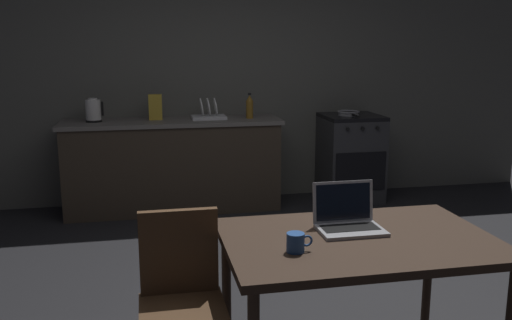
# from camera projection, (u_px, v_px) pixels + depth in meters

# --- Properties ---
(ground_plane) EXTENTS (12.00, 12.00, 0.00)m
(ground_plane) POSITION_uv_depth(u_px,v_px,m) (288.00, 305.00, 3.62)
(ground_plane) COLOR black
(back_wall) EXTENTS (6.40, 0.10, 2.83)m
(back_wall) POSITION_uv_depth(u_px,v_px,m) (253.00, 67.00, 5.95)
(back_wall) COLOR #5A5A53
(back_wall) RESTS_ON ground_plane
(kitchen_counter) EXTENTS (2.16, 0.64, 0.92)m
(kitchen_counter) POSITION_uv_depth(u_px,v_px,m) (173.00, 165.00, 5.63)
(kitchen_counter) COLOR #382D23
(kitchen_counter) RESTS_ON ground_plane
(stove_oven) EXTENTS (0.60, 0.62, 0.92)m
(stove_oven) POSITION_uv_depth(u_px,v_px,m) (350.00, 157.00, 6.00)
(stove_oven) COLOR #2D2D30
(stove_oven) RESTS_ON ground_plane
(dining_table) EXTENTS (1.30, 0.86, 0.75)m
(dining_table) POSITION_uv_depth(u_px,v_px,m) (358.00, 251.00, 2.70)
(dining_table) COLOR #332319
(dining_table) RESTS_ON ground_plane
(chair) EXTENTS (0.40, 0.40, 0.88)m
(chair) POSITION_uv_depth(u_px,v_px,m) (181.00, 292.00, 2.64)
(chair) COLOR #4C331E
(chair) RESTS_ON ground_plane
(laptop) EXTENTS (0.32, 0.25, 0.23)m
(laptop) POSITION_uv_depth(u_px,v_px,m) (348.00, 221.00, 2.78)
(laptop) COLOR #99999E
(laptop) RESTS_ON dining_table
(electric_kettle) EXTENTS (0.17, 0.15, 0.23)m
(electric_kettle) POSITION_uv_depth(u_px,v_px,m) (93.00, 111.00, 5.37)
(electric_kettle) COLOR black
(electric_kettle) RESTS_ON kitchen_counter
(bottle) EXTENTS (0.07, 0.07, 0.25)m
(bottle) POSITION_uv_depth(u_px,v_px,m) (250.00, 106.00, 5.62)
(bottle) COLOR #8C601E
(bottle) RESTS_ON kitchen_counter
(frying_pan) EXTENTS (0.23, 0.41, 0.05)m
(frying_pan) POSITION_uv_depth(u_px,v_px,m) (349.00, 113.00, 5.87)
(frying_pan) COLOR gray
(frying_pan) RESTS_ON stove_oven
(coffee_mug) EXTENTS (0.12, 0.08, 0.09)m
(coffee_mug) POSITION_uv_depth(u_px,v_px,m) (296.00, 242.00, 2.49)
(coffee_mug) COLOR #264C8C
(coffee_mug) RESTS_ON dining_table
(cereal_box) EXTENTS (0.13, 0.05, 0.25)m
(cereal_box) POSITION_uv_depth(u_px,v_px,m) (155.00, 107.00, 5.50)
(cereal_box) COLOR gold
(cereal_box) RESTS_ON kitchen_counter
(dish_rack) EXTENTS (0.34, 0.26, 0.21)m
(dish_rack) POSITION_uv_depth(u_px,v_px,m) (209.00, 114.00, 5.60)
(dish_rack) COLOR silver
(dish_rack) RESTS_ON kitchen_counter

